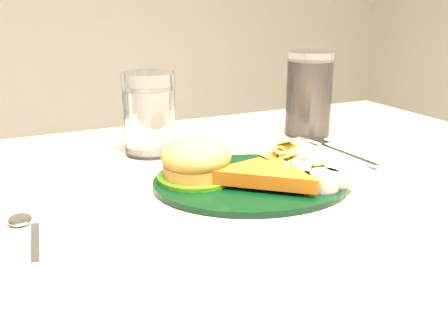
# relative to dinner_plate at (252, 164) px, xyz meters

# --- Properties ---
(dinner_plate) EXTENTS (0.33, 0.30, 0.06)m
(dinner_plate) POSITION_rel_dinner_plate_xyz_m (0.00, 0.00, 0.00)
(dinner_plate) COLOR black
(dinner_plate) RESTS_ON table
(water_glass) EXTENTS (0.11, 0.11, 0.14)m
(water_glass) POSITION_rel_dinner_plate_xyz_m (-0.08, 0.21, 0.04)
(water_glass) COLOR white
(water_glass) RESTS_ON table
(cola_glass) EXTENTS (0.10, 0.10, 0.16)m
(cola_glass) POSITION_rel_dinner_plate_xyz_m (0.23, 0.19, 0.05)
(cola_glass) COLOR black
(cola_glass) RESTS_ON table
(fork_napkin) EXTENTS (0.14, 0.18, 0.01)m
(fork_napkin) POSITION_rel_dinner_plate_xyz_m (0.20, 0.05, -0.03)
(fork_napkin) COLOR white
(fork_napkin) RESTS_ON table
(spoon) EXTENTS (0.05, 0.14, 0.01)m
(spoon) POSITION_rel_dinner_plate_xyz_m (-0.30, -0.06, -0.03)
(spoon) COLOR white
(spoon) RESTS_ON table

